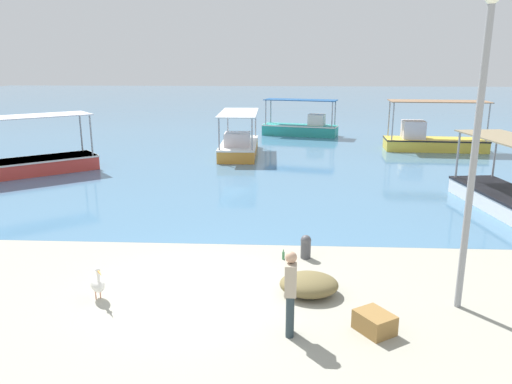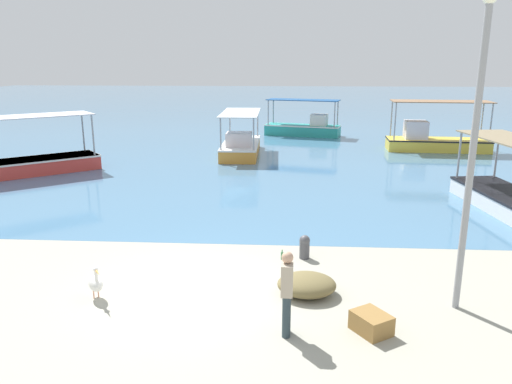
% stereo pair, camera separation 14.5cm
% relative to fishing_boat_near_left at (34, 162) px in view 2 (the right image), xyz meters
% --- Properties ---
extents(ground, '(120.00, 120.00, 0.00)m').
position_rel_fishing_boat_near_left_xyz_m(ground, '(9.57, -11.67, -0.53)').
color(ground, '#A19E8F').
extents(harbor_water, '(110.00, 90.00, 0.00)m').
position_rel_fishing_boat_near_left_xyz_m(harbor_water, '(9.57, 36.33, -0.52)').
color(harbor_water, teal).
rests_on(harbor_water, ground).
extents(fishing_boat_near_left, '(5.56, 4.99, 2.66)m').
position_rel_fishing_boat_near_left_xyz_m(fishing_boat_near_left, '(0.00, 0.00, 0.00)').
color(fishing_boat_near_left, '#D13D36').
rests_on(fishing_boat_near_left, harbor_water).
extents(fishing_boat_near_right, '(5.81, 2.31, 2.85)m').
position_rel_fishing_boat_near_left_xyz_m(fishing_boat_near_right, '(20.16, 7.29, 0.12)').
color(fishing_boat_near_right, gold).
rests_on(fishing_boat_near_right, harbor_water).
extents(fishing_boat_center, '(2.09, 5.47, 2.34)m').
position_rel_fishing_boat_near_left_xyz_m(fishing_boat_center, '(9.11, 5.14, 0.04)').
color(fishing_boat_center, orange).
rests_on(fishing_boat_center, harbor_water).
extents(fishing_boat_far_right, '(5.37, 2.79, 2.47)m').
position_rel_fishing_boat_near_left_xyz_m(fishing_boat_far_right, '(12.85, 12.74, 0.08)').
color(fishing_boat_far_right, teal).
rests_on(fishing_boat_far_right, harbor_water).
extents(fishing_boat_far_left, '(2.45, 5.16, 2.49)m').
position_rel_fishing_boat_near_left_xyz_m(fishing_boat_far_left, '(19.37, -4.61, -0.03)').
color(fishing_boat_far_left, white).
rests_on(fishing_boat_far_left, harbor_water).
extents(pelican, '(0.56, 0.71, 0.80)m').
position_rel_fishing_boat_near_left_xyz_m(pelican, '(7.52, -12.18, -0.15)').
color(pelican, '#E0997A').
rests_on(pelican, ground).
extents(lamp_post, '(0.28, 0.28, 6.34)m').
position_rel_fishing_boat_near_left_xyz_m(lamp_post, '(15.29, -12.09, 3.01)').
color(lamp_post, gray).
rests_on(lamp_post, ground).
extents(mooring_bollard, '(0.28, 0.28, 0.64)m').
position_rel_fishing_boat_near_left_xyz_m(mooring_bollard, '(12.17, -9.56, -0.19)').
color(mooring_bollard, '#47474C').
rests_on(mooring_bollard, ground).
extents(fisherman_standing, '(0.23, 0.41, 1.69)m').
position_rel_fishing_boat_near_left_xyz_m(fisherman_standing, '(11.70, -13.41, 0.38)').
color(fisherman_standing, '#2B3A41').
rests_on(fisherman_standing, ground).
extents(net_pile, '(1.32, 1.12, 0.46)m').
position_rel_fishing_boat_near_left_xyz_m(net_pile, '(12.15, -11.68, -0.30)').
color(net_pile, brown).
rests_on(net_pile, ground).
extents(cargo_crate, '(0.86, 0.90, 0.39)m').
position_rel_fishing_boat_near_left_xyz_m(cargo_crate, '(13.33, -13.23, -0.33)').
color(cargo_crate, olive).
rests_on(cargo_crate, ground).
extents(glass_bottle, '(0.07, 0.07, 0.27)m').
position_rel_fishing_boat_near_left_xyz_m(glass_bottle, '(11.58, -9.69, -0.42)').
color(glass_bottle, '#3F7F4C').
rests_on(glass_bottle, ground).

